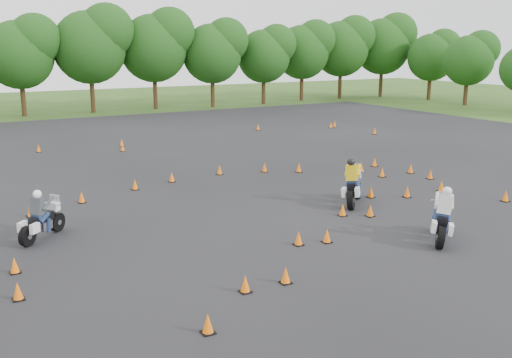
# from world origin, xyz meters

# --- Properties ---
(ground) EXTENTS (140.00, 140.00, 0.00)m
(ground) POSITION_xyz_m (0.00, 0.00, 0.00)
(ground) COLOR #2D5119
(ground) RESTS_ON ground
(asphalt_pad) EXTENTS (62.00, 62.00, 0.00)m
(asphalt_pad) POSITION_xyz_m (0.00, 6.00, 0.01)
(asphalt_pad) COLOR black
(asphalt_pad) RESTS_ON ground
(treeline) EXTENTS (86.81, 32.05, 10.69)m
(treeline) POSITION_xyz_m (2.80, 35.52, 4.64)
(treeline) COLOR #1A4213
(treeline) RESTS_ON ground
(traffic_cones) EXTENTS (37.03, 32.42, 0.45)m
(traffic_cones) POSITION_xyz_m (-0.07, 5.56, 0.23)
(traffic_cones) COLOR orange
(traffic_cones) RESTS_ON asphalt_pad
(rider_grey) EXTENTS (2.10, 2.05, 1.73)m
(rider_grey) POSITION_xyz_m (-8.04, 4.38, 0.87)
(rider_grey) COLOR #383B3F
(rider_grey) RESTS_ON ground
(rider_yellow) EXTENTS (2.38, 2.27, 1.94)m
(rider_yellow) POSITION_xyz_m (3.83, 2.53, 0.98)
(rider_yellow) COLOR gold
(rider_yellow) RESTS_ON ground
(rider_white) EXTENTS (2.24, 2.29, 1.89)m
(rider_white) POSITION_xyz_m (3.37, -2.31, 0.95)
(rider_white) COLOR beige
(rider_white) RESTS_ON ground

